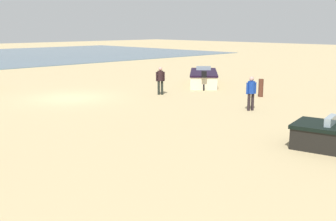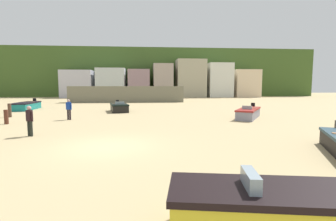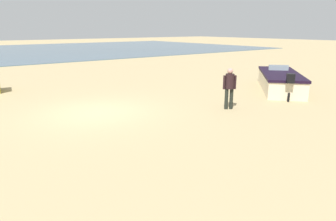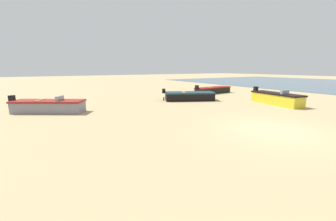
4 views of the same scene
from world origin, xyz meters
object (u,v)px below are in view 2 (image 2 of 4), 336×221
(boat_black_3, at_px, (119,108))
(mooring_post_near_water, at_px, (10,110))
(boat_grey_1, at_px, (248,113))
(mooring_post_mid_beach, at_px, (6,117))
(boat_teal_0, at_px, (26,106))
(beach_walker_distant, at_px, (30,118))
(boat_yellow_6, at_px, (294,214))
(beach_walker_foreground, at_px, (69,108))

(boat_black_3, xyz_separation_m, mooring_post_near_water, (-8.82, -3.85, 0.17))
(boat_grey_1, relative_size, mooring_post_near_water, 3.84)
(boat_black_3, bearing_deg, boat_grey_1, 138.86)
(boat_black_3, bearing_deg, mooring_post_mid_beach, 36.16)
(boat_teal_0, bearing_deg, boat_grey_1, 153.42)
(boat_black_3, xyz_separation_m, beach_walker_distant, (-3.36, -12.31, 0.53))
(boat_yellow_6, height_order, beach_walker_foreground, beach_walker_foreground)
(boat_yellow_6, distance_m, beach_walker_foreground, 18.18)
(boat_grey_1, distance_m, boat_yellow_6, 16.83)
(boat_teal_0, relative_size, beach_walker_foreground, 3.09)
(boat_teal_0, distance_m, boat_grey_1, 23.77)
(boat_teal_0, height_order, boat_grey_1, boat_teal_0)
(boat_grey_1, height_order, beach_walker_foreground, beach_walker_foreground)
(mooring_post_near_water, xyz_separation_m, beach_walker_foreground, (5.55, -2.10, 0.37))
(boat_black_3, distance_m, beach_walker_distant, 12.77)
(boat_black_3, relative_size, beach_walker_distant, 2.31)
(beach_walker_distant, bearing_deg, boat_yellow_6, 162.78)
(boat_black_3, relative_size, boat_yellow_6, 0.82)
(boat_teal_0, xyz_separation_m, boat_black_3, (10.63, -3.03, -0.01))
(boat_grey_1, height_order, mooring_post_near_water, mooring_post_near_water)
(beach_walker_foreground, bearing_deg, mooring_post_mid_beach, 50.73)
(boat_teal_0, xyz_separation_m, mooring_post_mid_beach, (3.66, -10.85, 0.07))
(boat_teal_0, distance_m, boat_black_3, 11.05)
(boat_grey_1, bearing_deg, beach_walker_distant, 54.98)
(boat_grey_1, bearing_deg, boat_teal_0, 9.49)
(boat_black_3, relative_size, beach_walker_foreground, 2.31)
(boat_black_3, height_order, beach_walker_distant, beach_walker_distant)
(boat_grey_1, bearing_deg, beach_walker_foreground, 31.29)
(boat_yellow_6, bearing_deg, beach_walker_foreground, 38.18)
(boat_yellow_6, xyz_separation_m, mooring_post_near_water, (-14.11, 18.13, 0.11))
(boat_black_3, distance_m, beach_walker_foreground, 6.81)
(boat_teal_0, xyz_separation_m, boat_grey_1, (21.89, -9.27, -0.01))
(mooring_post_mid_beach, bearing_deg, boat_yellow_6, -49.11)
(beach_walker_distant, bearing_deg, mooring_post_near_water, -26.23)
(boat_grey_1, height_order, beach_walker_distant, beach_walker_distant)
(beach_walker_foreground, bearing_deg, boat_teal_0, -26.77)
(boat_grey_1, distance_m, mooring_post_near_water, 20.22)
(mooring_post_near_water, bearing_deg, mooring_post_mid_beach, -65.05)
(boat_teal_0, bearing_deg, beach_walker_distant, 111.74)
(boat_teal_0, bearing_deg, mooring_post_mid_beach, 105.02)
(beach_walker_foreground, height_order, beach_walker_distant, same)
(boat_teal_0, bearing_deg, boat_yellow_6, 118.87)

